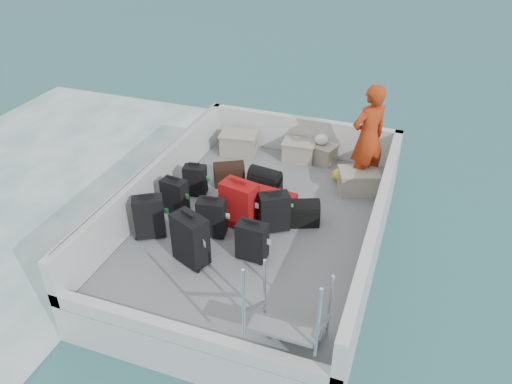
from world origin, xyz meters
TOP-DOWN VIEW (x-y plane):
  - ground at (0.00, 0.00)m, footprint 160.00×160.00m
  - wake_foam at (-4.80, 0.00)m, footprint 10.00×10.00m
  - ferry_hull at (0.00, 0.00)m, footprint 3.60×5.00m
  - deck at (0.00, 0.00)m, footprint 3.30×4.70m
  - deck_fittings at (0.35, -0.32)m, footprint 3.60×5.00m
  - suitcase_0 at (-1.35, -0.84)m, footprint 0.49×0.42m
  - suitcase_1 at (-1.29, -0.18)m, footprint 0.41×0.26m
  - suitcase_2 at (-1.22, 0.40)m, footprint 0.39×0.28m
  - suitcase_3 at (-0.54, -1.15)m, footprint 0.56×0.45m
  - suitcase_4 at (-0.52, -0.51)m, footprint 0.43×0.29m
  - suitcase_5 at (-0.24, -0.14)m, footprint 0.57×0.41m
  - suitcase_6 at (0.20, -0.81)m, footprint 0.42×0.26m
  - suitcase_7 at (0.28, -0.09)m, footprint 0.50×0.44m
  - suitcase_8 at (0.07, 0.32)m, footprint 0.81×0.58m
  - duffel_0 at (-0.84, 0.89)m, footprint 0.59×0.51m
  - duffel_1 at (-0.20, 0.90)m, footprint 0.56×0.37m
  - duffel_2 at (0.64, 0.21)m, footprint 0.55×0.45m
  - crate_0 at (-1.09, 1.97)m, footprint 0.69×0.52m
  - crate_1 at (0.04, 2.11)m, footprint 0.58×0.42m
  - crate_2 at (0.43, 2.20)m, footprint 0.61×0.50m
  - crate_3 at (1.26, 1.37)m, footprint 0.71×0.60m
  - yellow_bag at (0.92, 1.64)m, footprint 0.28×0.26m
  - white_bag at (0.43, 2.20)m, footprint 0.24×0.24m
  - passenger at (1.30, 1.61)m, footprint 0.76×0.77m

SIDE VIEW (x-z plane):
  - ground at x=0.00m, z-range 0.00..0.00m
  - wake_foam at x=-4.80m, z-range 0.00..0.00m
  - ferry_hull at x=0.00m, z-range 0.00..0.60m
  - deck at x=0.00m, z-range 0.60..0.62m
  - yellow_bag at x=0.92m, z-range 0.62..0.84m
  - suitcase_8 at x=0.07m, z-range 0.62..0.92m
  - crate_2 at x=0.43m, z-range 0.62..0.94m
  - duffel_0 at x=-0.84m, z-range 0.62..0.94m
  - duffel_1 at x=-0.20m, z-range 0.62..0.94m
  - duffel_2 at x=0.64m, z-range 0.62..0.94m
  - crate_1 at x=0.04m, z-range 0.62..0.96m
  - crate_3 at x=1.26m, z-range 0.62..0.98m
  - crate_0 at x=-1.09m, z-range 0.62..1.00m
  - suitcase_2 at x=-1.22m, z-range 0.62..1.14m
  - suitcase_6 at x=0.20m, z-range 0.62..1.19m
  - suitcase_1 at x=-1.29m, z-range 0.62..1.20m
  - suitcase_4 at x=-0.52m, z-range 0.62..1.21m
  - suitcase_7 at x=0.28m, z-range 0.62..1.23m
  - suitcase_0 at x=-1.35m, z-range 0.62..1.28m
  - suitcase_5 at x=-0.24m, z-range 0.62..1.34m
  - suitcase_3 at x=-0.54m, z-range 0.62..1.36m
  - deck_fittings at x=0.35m, z-range 0.54..1.44m
  - white_bag at x=0.43m, z-range 0.94..1.12m
  - passenger at x=1.30m, z-range 0.62..2.40m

